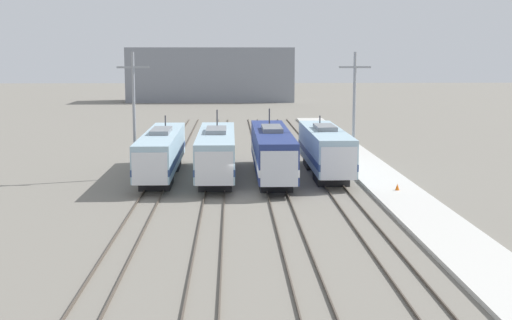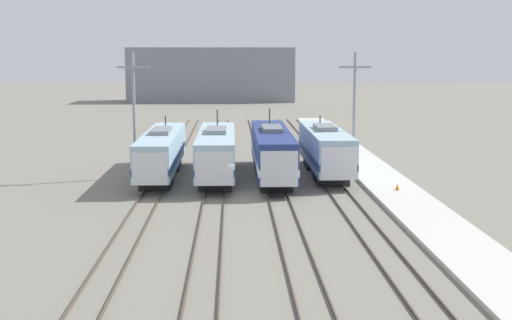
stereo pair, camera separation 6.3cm
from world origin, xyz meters
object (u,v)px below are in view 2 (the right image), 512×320
locomotive_far_left (161,153)px  locomotive_center_right (272,152)px  catenary_tower_left (134,111)px  catenary_tower_right (354,110)px  traffic_cone (397,187)px  locomotive_center_left (216,153)px  locomotive_far_right (326,150)px

locomotive_far_left → locomotive_center_right: (9.19, -0.62, 0.11)m
locomotive_center_right → catenary_tower_left: catenary_tower_left is taller
catenary_tower_right → traffic_cone: size_ratio=20.91×
locomotive_center_left → locomotive_far_right: locomotive_center_left is taller
locomotive_far_left → catenary_tower_right: 16.40m
locomotive_center_left → catenary_tower_right: bearing=3.6°
traffic_cone → locomotive_far_left: bearing=158.1°
catenary_tower_right → locomotive_far_left: bearing=-179.7°
locomotive_center_right → locomotive_center_left: bearing=-179.9°
locomotive_center_left → locomotive_center_right: size_ratio=0.94×
locomotive_center_right → traffic_cone: 11.24m
catenary_tower_right → traffic_cone: (2.05, -7.37, -5.07)m
traffic_cone → catenary_tower_right: bearing=105.6°
locomotive_far_right → traffic_cone: 9.26m
locomotive_center_left → traffic_cone: 15.12m
locomotive_far_right → catenary_tower_left: size_ratio=1.56×
catenary_tower_right → locomotive_center_left: bearing=-176.4°
locomotive_center_left → catenary_tower_left: (-6.74, 0.71, 3.43)m
locomotive_center_left → locomotive_center_right: 4.59m
locomotive_center_left → locomotive_far_right: (9.19, 1.38, 0.02)m
catenary_tower_left → catenary_tower_right: 18.18m
locomotive_center_right → traffic_cone: (8.89, -6.66, -1.70)m
locomotive_far_right → locomotive_center_left: bearing=-171.4°
locomotive_center_left → catenary_tower_right: 11.96m
locomotive_center_left → catenary_tower_left: catenary_tower_left is taller
locomotive_center_right → traffic_cone: size_ratio=36.88×
catenary_tower_left → catenary_tower_right: size_ratio=1.00×
locomotive_far_left → locomotive_far_right: size_ratio=1.10×
catenary_tower_left → traffic_cone: bearing=-20.0°
traffic_cone → locomotive_center_left: bearing=153.7°
catenary_tower_right → catenary_tower_left: bearing=180.0°
locomotive_far_left → locomotive_far_right: (13.78, 0.75, 0.07)m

